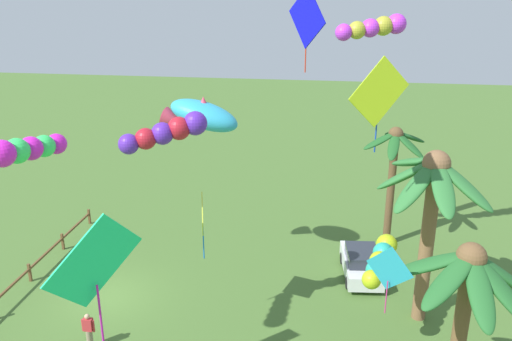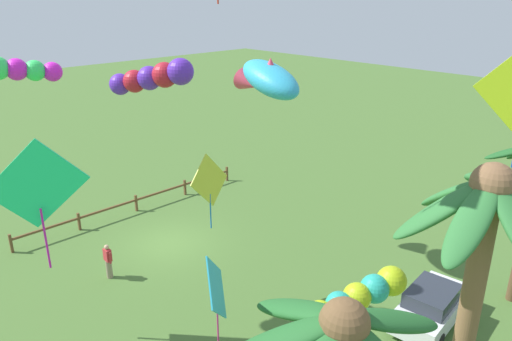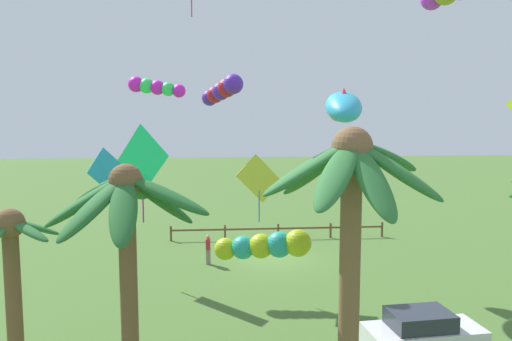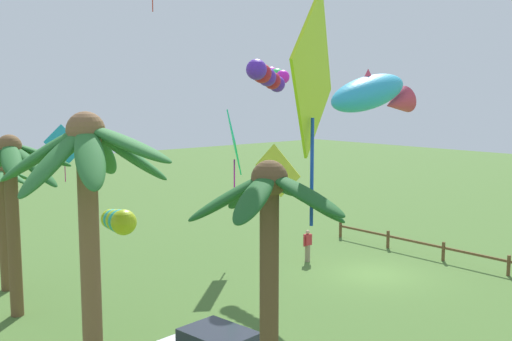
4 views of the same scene
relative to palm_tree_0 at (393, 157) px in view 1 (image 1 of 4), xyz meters
The scene contains 17 objects.
ground_plane 16.09m from the palm_tree_0, 61.08° to the right, with size 120.00×120.00×0.00m, color #476B2D.
palm_tree_0 is the anchor object (origin of this frame).
palm_tree_1 13.05m from the palm_tree_0, ahead, with size 4.54×4.48×6.79m.
palm_tree_2 6.97m from the palm_tree_0, ahead, with size 5.13×4.74×7.75m.
rail_fence 19.48m from the palm_tree_0, 69.66° to the right, with size 13.50×0.12×0.95m.
parked_car_0 5.99m from the palm_tree_0, 22.43° to the right, with size 4.05×2.08×1.51m.
spectator_0 17.25m from the palm_tree_0, 49.01° to the right, with size 0.26×0.55×1.59m.
kite_tube_0 9.22m from the palm_tree_0, ahead, with size 3.01×1.49×1.11m.
kite_diamond_1 14.43m from the palm_tree_0, 20.49° to the right, with size 1.43×1.17×2.53m.
kite_diamond_2 17.47m from the palm_tree_0, 36.72° to the right, with size 2.71×2.18×4.72m.
kite_fish_3 10.88m from the palm_tree_0, 63.50° to the right, with size 2.13×4.00×1.98m.
kite_tube_4 14.21m from the palm_tree_0, 41.78° to the right, with size 1.83×2.94×1.36m.
kite_tube_5 18.80m from the palm_tree_0, 42.51° to the right, with size 2.90×1.19×1.07m.
kite_diamond_6 13.93m from the palm_tree_0, ahead, with size 1.19×1.21×2.31m.
kite_diamond_7 12.00m from the palm_tree_0, 44.04° to the right, with size 2.13×0.58×3.05m.
kite_diamond_8 3.52m from the palm_tree_0, 105.79° to the right, with size 1.91×3.20×5.11m.
kite_tube_9 7.62m from the palm_tree_0, 32.10° to the right, with size 1.75×3.17×1.15m.
Camera 1 is at (20.17, 9.94, 13.98)m, focal length 37.03 mm.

